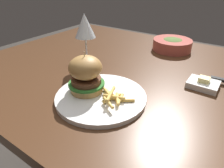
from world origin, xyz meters
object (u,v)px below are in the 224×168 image
at_px(burger_sandwich, 86,74).
at_px(soup_bowl, 172,44).
at_px(wine_glass, 85,27).
at_px(main_plate, 101,97).
at_px(butter_dish, 203,84).

relative_size(burger_sandwich, soup_bowl, 0.70).
relative_size(burger_sandwich, wine_glass, 0.62).
xyz_separation_m(main_plate, butter_dish, (0.24, 0.25, 0.00)).
bearing_deg(burger_sandwich, wine_glass, 130.51).
distance_m(main_plate, butter_dish, 0.35).
relative_size(main_plate, butter_dish, 2.84).
height_order(burger_sandwich, soup_bowl, burger_sandwich).
distance_m(main_plate, soup_bowl, 0.54).
bearing_deg(butter_dish, main_plate, -133.58).
bearing_deg(main_plate, soup_bowl, 87.43).
bearing_deg(wine_glass, soup_bowl, 60.29).
xyz_separation_m(wine_glass, butter_dish, (0.43, 0.09, -0.15)).
relative_size(wine_glass, butter_dish, 2.16).
bearing_deg(main_plate, burger_sandwich, -175.00).
bearing_deg(burger_sandwich, main_plate, 5.00).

